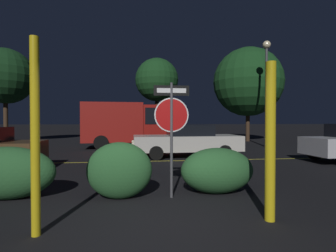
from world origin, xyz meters
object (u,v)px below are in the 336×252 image
stop_sign (171,118)px  tree_1 (248,82)px  yellow_pole_left (35,137)px  passing_car_2 (187,141)px  tree_0 (5,76)px  tree_2 (157,80)px  hedge_bush_2 (120,170)px  delivery_truck (133,122)px  hedge_bush_3 (217,170)px  hedge_bush_1 (7,173)px  yellow_pole_right (270,142)px  street_lamp (266,74)px

stop_sign → tree_1: (8.31, 14.85, 3.10)m
yellow_pole_left → passing_car_2: bearing=64.7°
tree_0 → tree_2: tree_0 is taller
passing_car_2 → yellow_pole_left: bearing=153.4°
passing_car_2 → tree_2: 10.13m
hedge_bush_2 → delivery_truck: bearing=89.1°
hedge_bush_3 → tree_0: (-11.80, 15.69, 4.56)m
hedge_bush_3 → tree_0: bearing=126.9°
stop_sign → tree_0: 19.47m
yellow_pole_left → hedge_bush_1: yellow_pole_left is taller
stop_sign → passing_car_2: stop_sign is taller
yellow_pole_right → hedge_bush_2: bearing=148.7°
hedge_bush_1 → tree_0: bearing=114.9°
stop_sign → tree_2: (0.92, 15.59, 3.23)m
yellow_pole_right → street_lamp: (6.06, 11.76, 3.31)m
stop_sign → tree_1: 17.30m
delivery_truck → yellow_pole_left: bearing=-9.2°
hedge_bush_2 → yellow_pole_left: bearing=-123.0°
yellow_pole_left → hedge_bush_2: bearing=57.0°
delivery_truck → tree_1: (9.24, 4.07, 3.26)m
yellow_pole_right → street_lamp: bearing=62.7°
hedge_bush_1 → hedge_bush_2: 2.38m
yellow_pole_left → tree_1: 19.84m
tree_2 → delivery_truck: bearing=-111.1°
hedge_bush_1 → yellow_pole_left: bearing=-56.4°
street_lamp → tree_0: size_ratio=0.94×
delivery_truck → tree_1: 10.61m
yellow_pole_right → tree_1: tree_1 is taller
hedge_bush_2 → hedge_bush_3: (2.19, 0.18, -0.08)m
street_lamp → tree_2: bearing=141.0°
hedge_bush_2 → street_lamp: 13.95m
hedge_bush_3 → tree_1: 16.88m
street_lamp → yellow_pole_right: bearing=-117.3°
delivery_truck → tree_1: tree_1 is taller
hedge_bush_1 → stop_sign: bearing=-4.8°
hedge_bush_3 → tree_0: size_ratio=0.23×
stop_sign → hedge_bush_1: bearing=176.2°
street_lamp → tree_1: tree_1 is taller
yellow_pole_right → hedge_bush_2: yellow_pole_right is taller
tree_2 → yellow_pole_right: bearing=-88.3°
hedge_bush_1 → tree_1: tree_1 is taller
yellow_pole_right → hedge_bush_3: (-0.36, 1.72, -0.80)m
tree_2 → hedge_bush_1: bearing=-106.0°
hedge_bush_3 → passing_car_2: bearing=85.2°
street_lamp → tree_0: 19.08m
passing_car_2 → tree_2: (-0.68, 9.19, 4.21)m
yellow_pole_left → hedge_bush_3: (3.28, 1.85, -0.91)m
stop_sign → hedge_bush_3: stop_sign is taller
tree_2 → street_lamp: bearing=-39.0°
hedge_bush_1 → street_lamp: street_lamp is taller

